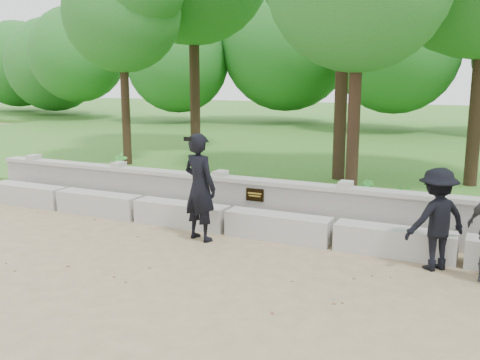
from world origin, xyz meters
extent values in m
plane|color=tan|center=(0.00, 0.00, 0.00)|extent=(80.00, 80.00, 0.00)
cube|color=#256220|center=(0.00, 14.00, 0.12)|extent=(40.00, 22.00, 0.25)
cube|color=#ADAAA3|center=(-5.00, 1.90, 0.23)|extent=(1.90, 0.45, 0.45)
cube|color=#ADAAA3|center=(-3.00, 1.90, 0.23)|extent=(1.90, 0.45, 0.45)
cube|color=#ADAAA3|center=(-1.00, 1.90, 0.23)|extent=(1.90, 0.45, 0.45)
cube|color=#ADAAA3|center=(1.00, 1.90, 0.23)|extent=(1.90, 0.45, 0.45)
cube|color=#ADAAA3|center=(3.00, 1.90, 0.23)|extent=(1.90, 0.45, 0.45)
cube|color=#A2A099|center=(0.00, 2.60, 0.41)|extent=(12.50, 0.25, 0.82)
cube|color=#ADAAA3|center=(0.00, 2.60, 0.86)|extent=(12.50, 0.35, 0.08)
cube|color=black|center=(0.30, 2.46, 0.62)|extent=(0.36, 0.02, 0.24)
imported|color=black|center=(-0.22, 1.29, 0.94)|extent=(0.78, 0.62, 1.88)
cube|color=black|center=(-0.22, 0.91, 1.82)|extent=(0.14, 0.06, 0.07)
imported|color=black|center=(3.64, 1.52, 0.77)|extent=(1.11, 1.09, 1.53)
cylinder|color=#382619|center=(-5.21, 9.69, 2.86)|extent=(0.35, 0.35, 5.22)
cylinder|color=#382619|center=(-5.52, 6.21, 2.09)|extent=(0.25, 0.25, 3.68)
sphere|color=#1E631E|center=(-5.52, 6.21, 4.86)|extent=(3.36, 3.36, 3.36)
cylinder|color=#382619|center=(0.78, 6.63, 2.58)|extent=(0.31, 0.31, 4.66)
cylinder|color=#382619|center=(1.74, 4.10, 2.11)|extent=(0.25, 0.25, 3.72)
cylinder|color=#382619|center=(3.87, 7.19, 2.53)|extent=(0.31, 0.31, 4.55)
imported|color=#328F30|center=(-4.13, 4.10, 0.59)|extent=(0.42, 0.35, 0.68)
imported|color=#328F30|center=(2.20, 3.34, 0.58)|extent=(0.44, 0.46, 0.65)
imported|color=#328F30|center=(2.94, 3.61, 0.51)|extent=(0.52, 0.47, 0.51)
imported|color=#328F30|center=(-2.51, 4.76, 0.54)|extent=(0.34, 0.37, 0.57)
camera|label=1|loc=(4.31, -6.58, 2.83)|focal=40.00mm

